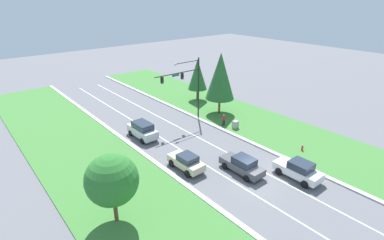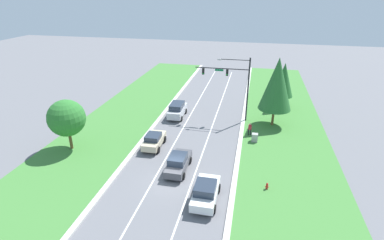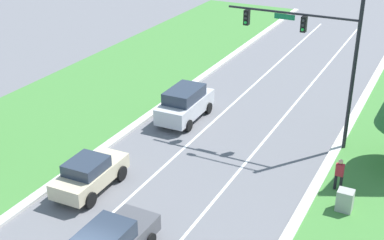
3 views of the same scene
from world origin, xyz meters
name	(u,v)px [view 1 (image 1 of 3)]	position (x,y,z in m)	size (l,w,h in m)	color
ground_plane	(254,180)	(0.00, 0.00, 0.00)	(160.00, 160.00, 0.00)	slate
curb_strip_right	(289,160)	(5.65, 0.00, 0.07)	(0.50, 90.00, 0.15)	beige
curb_strip_left	(211,203)	(-5.65, 0.00, 0.07)	(0.50, 90.00, 0.15)	beige
grass_verge_right	(315,145)	(10.90, 0.00, 0.04)	(10.00, 90.00, 0.08)	#427F38
grass_verge_left	(159,233)	(-10.90, 0.00, 0.04)	(10.00, 90.00, 0.08)	#427F38
lane_stripe_inner_left	(241,187)	(-1.80, 0.00, 0.00)	(0.14, 81.00, 0.01)	white
lane_stripe_inner_right	(266,173)	(1.80, 0.00, 0.00)	(0.14, 81.00, 0.01)	white
traffic_signal_mast	(188,82)	(4.05, 15.16, 5.65)	(7.08, 0.41, 8.60)	black
silver_suv	(142,130)	(-3.48, 14.64, 1.04)	(2.10, 4.55, 2.02)	silver
graphite_sedan	(242,165)	(0.04, 1.62, 0.86)	(1.97, 4.69, 1.73)	#4C4C51
white_sedan	(298,170)	(3.46, -2.43, 0.90)	(2.12, 4.52, 1.80)	white
champagne_sedan	(186,162)	(-3.82, 5.62, 0.85)	(2.00, 4.18, 1.65)	beige
utility_cabinet	(235,125)	(7.28, 9.20, 0.53)	(0.70, 0.60, 1.07)	#9E9E99
pedestrian	(224,120)	(6.64, 10.75, 0.94)	(0.40, 0.22, 1.69)	black
fire_hydrant	(302,148)	(8.57, 0.22, 0.34)	(0.34, 0.20, 0.70)	red
conifer_near_right_tree	(197,74)	(10.81, 21.03, 4.39)	(3.07, 3.07, 6.85)	brown
oak_near_left_tree	(112,180)	(-12.69, 3.23, 3.77)	(4.00, 4.00, 5.78)	brown
conifer_far_right_tree	(220,76)	(9.45, 14.47, 5.65)	(4.13, 4.13, 8.96)	brown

